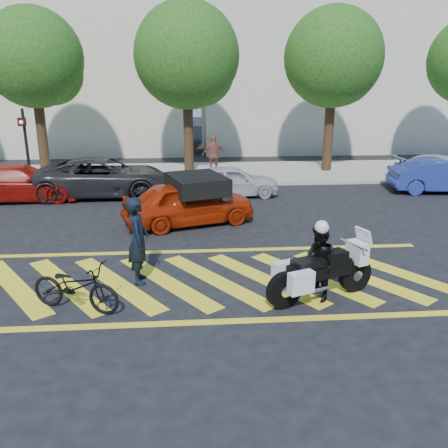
{
  "coord_description": "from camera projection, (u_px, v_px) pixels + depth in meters",
  "views": [
    {
      "loc": [
        -0.07,
        -9.82,
        4.4
      ],
      "look_at": [
        0.76,
        0.89,
        1.05
      ],
      "focal_mm": 38.0,
      "sensor_mm": 36.0,
      "label": 1
    }
  ],
  "objects": [
    {
      "name": "red_convertible",
      "position": [
        189.0,
        203.0,
        14.57
      ],
      "size": [
        4.33,
        2.78,
        1.37
      ],
      "primitive_type": "imported",
      "rotation": [
        0.0,
        0.0,
        1.88
      ],
      "color": "#A02207",
      "rests_on": "ground"
    },
    {
      "name": "police_motorcycle",
      "position": [
        320.0,
        272.0,
        9.6
      ],
      "size": [
        2.41,
        1.3,
        1.11
      ],
      "rotation": [
        0.0,
        0.0,
        0.37
      ],
      "color": "black",
      "rests_on": "ground"
    },
    {
      "name": "tree_right",
      "position": [
        336.0,
        61.0,
        21.12
      ],
      "size": [
        4.4,
        4.4,
        7.41
      ],
      "color": "black",
      "rests_on": "ground"
    },
    {
      "name": "building_left",
      "position": [
        54.0,
        66.0,
        28.56
      ],
      "size": [
        16.0,
        8.0,
        10.0
      ],
      "primitive_type": "cube",
      "color": "beige",
      "rests_on": "ground"
    },
    {
      "name": "officer_moto",
      "position": [
        319.0,
        264.0,
        9.56
      ],
      "size": [
        0.83,
        0.92,
        1.57
      ],
      "primitive_type": "imported",
      "rotation": [
        0.0,
        0.0,
        -1.2
      ],
      "color": "black",
      "rests_on": "ground"
    },
    {
      "name": "bicycle",
      "position": [
        75.0,
        287.0,
        9.21
      ],
      "size": [
        1.99,
        1.29,
        0.99
      ],
      "primitive_type": "imported",
      "rotation": [
        0.0,
        0.0,
        1.2
      ],
      "color": "black",
      "rests_on": "ground"
    },
    {
      "name": "parked_left",
      "position": [
        21.0,
        183.0,
        17.43
      ],
      "size": [
        4.6,
        2.1,
        1.3
      ],
      "primitive_type": "imported",
      "rotation": [
        0.0,
        0.0,
        1.63
      ],
      "color": "maroon",
      "rests_on": "ground"
    },
    {
      "name": "tree_center",
      "position": [
        190.0,
        60.0,
        20.63
      ],
      "size": [
        4.6,
        4.6,
        7.56
      ],
      "color": "black",
      "rests_on": "ground"
    },
    {
      "name": "signal_pole",
      "position": [
        26.0,
        141.0,
        18.87
      ],
      "size": [
        0.28,
        0.43,
        3.2
      ],
      "color": "black",
      "rests_on": "ground"
    },
    {
      "name": "parked_right",
      "position": [
        442.0,
        176.0,
        18.62
      ],
      "size": [
        4.11,
        1.81,
        1.31
      ],
      "primitive_type": "imported",
      "rotation": [
        0.0,
        0.0,
        1.46
      ],
      "color": "navy",
      "rests_on": "ground"
    },
    {
      "name": "building_right",
      "position": [
        330.0,
        58.0,
        29.67
      ],
      "size": [
        16.0,
        8.0,
        11.0
      ],
      "primitive_type": "cube",
      "color": "beige",
      "rests_on": "ground"
    },
    {
      "name": "ground",
      "position": [
        193.0,
        281.0,
        10.66
      ],
      "size": [
        90.0,
        90.0,
        0.0
      ],
      "primitive_type": "plane",
      "color": "black",
      "rests_on": "ground"
    },
    {
      "name": "sidewalk",
      "position": [
        189.0,
        173.0,
        22.06
      ],
      "size": [
        60.0,
        5.0,
        0.15
      ],
      "primitive_type": "cube",
      "color": "#9E998E",
      "rests_on": "ground"
    },
    {
      "name": "parked_mid_right",
      "position": [
        232.0,
        181.0,
        18.02
      ],
      "size": [
        3.6,
        1.66,
        1.19
      ],
      "primitive_type": "imported",
      "rotation": [
        0.0,
        0.0,
        1.64
      ],
      "color": "#B7B6BB",
      "rests_on": "ground"
    },
    {
      "name": "tree_left",
      "position": [
        37.0,
        62.0,
        20.18
      ],
      "size": [
        4.2,
        4.2,
        7.26
      ],
      "color": "black",
      "rests_on": "ground"
    },
    {
      "name": "pedestrian_right",
      "position": [
        214.0,
        155.0,
        20.95
      ],
      "size": [
        1.09,
        0.49,
        1.83
      ],
      "primitive_type": "imported",
      "rotation": [
        0.0,
        0.0,
        3.1
      ],
      "color": "brown",
      "rests_on": "sidewalk"
    },
    {
      "name": "crosswalk",
      "position": [
        192.0,
        281.0,
        10.66
      ],
      "size": [
        12.33,
        4.0,
        0.01
      ],
      "color": "yellow",
      "rests_on": "ground"
    },
    {
      "name": "officer_bike",
      "position": [
        138.0,
        240.0,
        10.36
      ],
      "size": [
        0.51,
        0.74,
        1.94
      ],
      "primitive_type": "imported",
      "rotation": [
        0.0,
        0.0,
        1.64
      ],
      "color": "black",
      "rests_on": "ground"
    },
    {
      "name": "parked_far_right",
      "position": [
        445.0,
        170.0,
        20.03
      ],
      "size": [
        4.35,
        1.93,
        1.24
      ],
      "primitive_type": "imported",
      "rotation": [
        0.0,
        0.0,
        1.62
      ],
      "color": "#B7BABF",
      "rests_on": "ground"
    },
    {
      "name": "parked_mid_left",
      "position": [
        103.0,
        177.0,
        18.05
      ],
      "size": [
        5.31,
        2.52,
        1.46
      ],
      "primitive_type": "imported",
      "rotation": [
        0.0,
        0.0,
        1.59
      ],
      "color": "black",
      "rests_on": "ground"
    }
  ]
}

